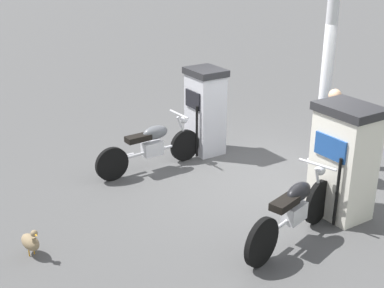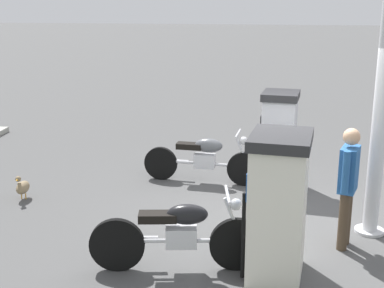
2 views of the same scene
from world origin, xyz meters
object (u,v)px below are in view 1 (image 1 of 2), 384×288
(fuel_pump_far, at_px, (344,161))
(attendant_person, at_px, (331,129))
(wandering_duck, at_px, (30,241))
(motorcycle_near_pump, at_px, (151,146))
(motorcycle_far_pump, at_px, (294,211))
(fuel_pump_near, at_px, (205,111))
(canopy_support_pole, at_px, (330,43))

(fuel_pump_far, height_order, attendant_person, fuel_pump_far)
(wandering_duck, bearing_deg, attendant_person, 169.44)
(motorcycle_near_pump, distance_m, motorcycle_far_pump, 3.11)
(fuel_pump_near, relative_size, attendant_person, 1.03)
(motorcycle_near_pump, xyz_separation_m, wandering_duck, (2.73, 1.26, -0.23))
(fuel_pump_near, relative_size, motorcycle_near_pump, 0.79)
(canopy_support_pole, bearing_deg, motorcycle_near_pump, -33.19)
(motorcycle_near_pump, bearing_deg, fuel_pump_far, 112.60)
(fuel_pump_near, bearing_deg, motorcycle_near_pump, 2.18)
(fuel_pump_far, height_order, wandering_duck, fuel_pump_far)
(attendant_person, xyz_separation_m, wandering_duck, (4.86, -0.91, -0.69))
(fuel_pump_near, xyz_separation_m, motorcycle_near_pump, (1.26, 0.05, -0.38))
(fuel_pump_near, height_order, wandering_duck, fuel_pump_near)
(fuel_pump_near, relative_size, motorcycle_far_pump, 0.80)
(fuel_pump_far, relative_size, canopy_support_pole, 0.37)
(wandering_duck, bearing_deg, fuel_pump_far, 155.99)
(canopy_support_pole, bearing_deg, fuel_pump_near, -53.31)
(fuel_pump_far, relative_size, wandering_duck, 3.87)
(canopy_support_pole, bearing_deg, fuel_pump_far, 47.33)
(motorcycle_far_pump, height_order, canopy_support_pole, canopy_support_pole)
(motorcycle_near_pump, relative_size, motorcycle_far_pump, 1.02)
(fuel_pump_far, xyz_separation_m, canopy_support_pole, (-1.27, -1.38, 1.33))
(motorcycle_far_pump, bearing_deg, fuel_pump_far, -176.30)
(motorcycle_far_pump, height_order, wandering_duck, motorcycle_far_pump)
(motorcycle_far_pump, bearing_deg, attendant_person, -154.42)
(fuel_pump_near, distance_m, attendant_person, 2.37)
(motorcycle_far_pump, bearing_deg, canopy_support_pole, -148.68)
(motorcycle_far_pump, relative_size, wandering_duck, 4.68)
(fuel_pump_near, distance_m, motorcycle_near_pump, 1.32)
(fuel_pump_far, bearing_deg, canopy_support_pole, -132.67)
(fuel_pump_far, bearing_deg, wandering_duck, -24.01)
(fuel_pump_near, bearing_deg, motorcycle_far_pump, 70.58)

